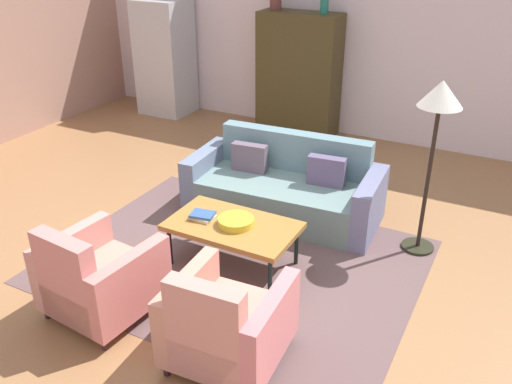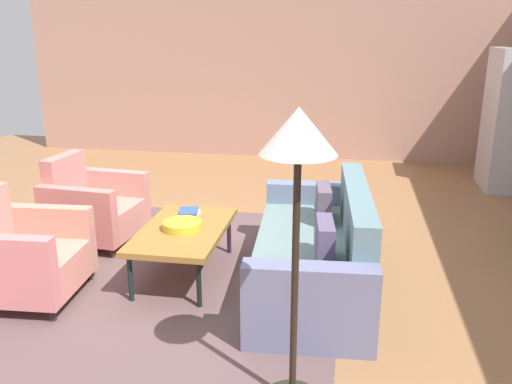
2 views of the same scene
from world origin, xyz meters
name	(u,v)px [view 1 (image 1 of 2)]	position (x,y,z in m)	size (l,w,h in m)	color
ground_plane	(220,262)	(0.00, 0.00, 0.00)	(10.88, 10.88, 0.00)	#976841
wall_back	(362,42)	(0.00, 4.02, 1.40)	(9.07, 0.12, 2.80)	silver
area_rug	(236,261)	(0.13, 0.09, 0.00)	(3.40, 2.60, 0.01)	brown
couch	(286,189)	(0.13, 1.22, 0.29)	(2.15, 1.03, 0.86)	slate
coffee_table	(233,227)	(0.13, 0.04, 0.40)	(1.20, 0.70, 0.44)	#271928
armchair_left	(97,281)	(-0.47, -1.13, 0.34)	(0.87, 0.87, 0.88)	#352D10
armchair_right	(225,327)	(0.74, -1.13, 0.34)	(0.85, 0.85, 0.88)	#2D2116
fruit_bowl	(236,221)	(0.17, 0.04, 0.48)	(0.33, 0.33, 0.07)	gold
book_stack	(203,216)	(-0.17, -0.01, 0.47)	(0.25, 0.20, 0.06)	beige
cabinet	(299,75)	(-0.82, 3.68, 0.90)	(1.20, 0.51, 1.80)	#40361B
vase_tall	(276,0)	(-1.22, 3.67, 1.93)	(0.17, 0.17, 0.26)	brown
vase_round	(325,1)	(-0.47, 3.67, 1.97)	(0.12, 0.12, 0.35)	#1F725C
refrigerator	(165,58)	(-3.19, 3.57, 0.93)	(0.80, 0.73, 1.85)	#B7BABF
floor_lamp	(439,111)	(1.64, 1.15, 1.44)	(0.40, 0.40, 1.72)	black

